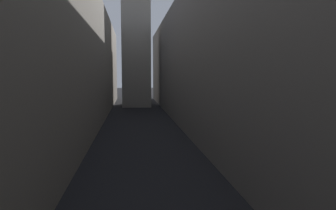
% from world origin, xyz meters
% --- Properties ---
extents(ground_plane, '(264.00, 264.00, 0.00)m').
position_xyz_m(ground_plane, '(0.00, 48.00, 0.00)').
color(ground_plane, black).
extents(building_block_left, '(14.47, 108.00, 18.99)m').
position_xyz_m(building_block_left, '(-12.73, 50.00, 9.50)').
color(building_block_left, gray).
rests_on(building_block_left, ground).
extents(building_block_right, '(12.81, 108.00, 18.78)m').
position_xyz_m(building_block_right, '(11.90, 50.00, 9.39)').
color(building_block_right, slate).
rests_on(building_block_right, ground).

